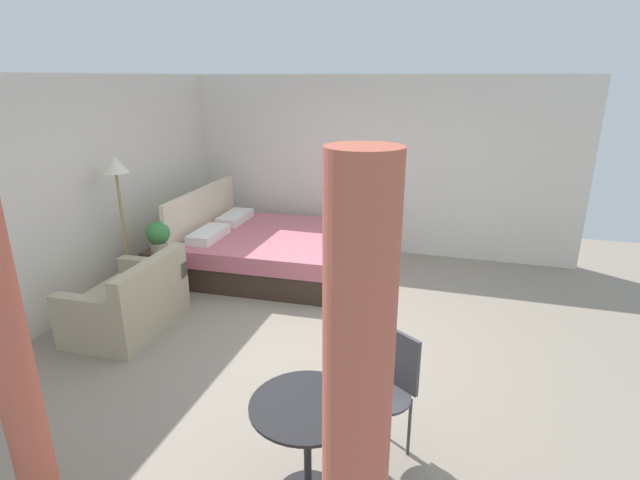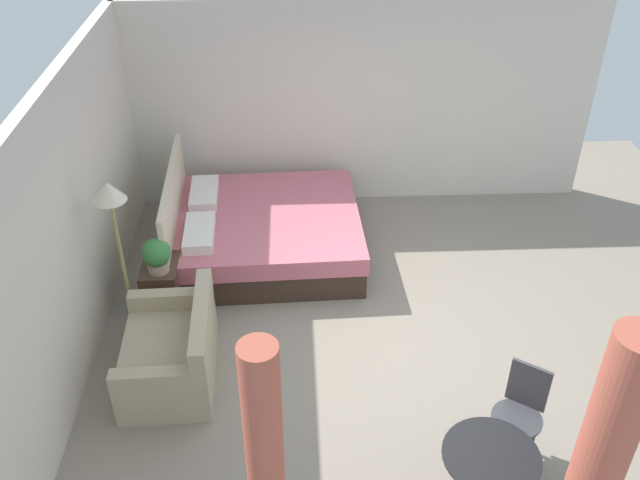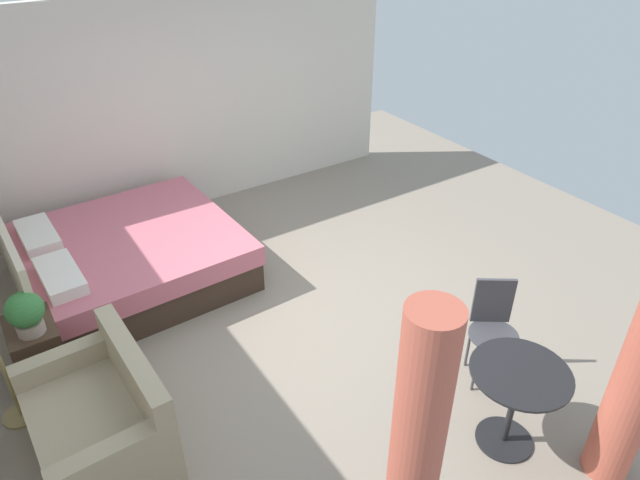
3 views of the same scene
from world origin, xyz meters
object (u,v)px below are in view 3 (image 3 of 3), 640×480
at_px(cafe_chair_near_window, 493,321).
at_px(nightstand, 38,350).
at_px(vase, 26,310).
at_px(bed, 124,258).
at_px(potted_plant, 26,312).
at_px(couch, 102,420).
at_px(balcony_table, 516,394).

bearing_deg(cafe_chair_near_window, nightstand, 57.29).
relative_size(nightstand, vase, 3.66).
distance_m(bed, cafe_chair_near_window, 3.74).
relative_size(bed, potted_plant, 5.86).
height_order(bed, nightstand, bed).
distance_m(couch, balcony_table, 3.02).
bearing_deg(couch, vase, 11.07).
bearing_deg(bed, potted_plant, 135.97).
relative_size(bed, nightstand, 4.10).
height_order(bed, cafe_chair_near_window, bed).
distance_m(bed, couch, 2.17).
distance_m(balcony_table, cafe_chair_near_window, 0.75).
xyz_separation_m(balcony_table, cafe_chair_near_window, (0.61, -0.43, 0.05)).
bearing_deg(couch, potted_plant, 14.06).
bearing_deg(bed, balcony_table, -154.15).
height_order(potted_plant, balcony_table, potted_plant).
distance_m(vase, balcony_table, 3.94).
relative_size(bed, couch, 1.79).
bearing_deg(cafe_chair_near_window, couch, 71.27).
distance_m(bed, nightstand, 1.41).
relative_size(bed, cafe_chair_near_window, 2.43).
distance_m(nightstand, cafe_chair_near_window, 3.84).
distance_m(bed, balcony_table, 4.05).
distance_m(couch, nightstand, 1.09).
height_order(balcony_table, cafe_chair_near_window, cafe_chair_near_window).
bearing_deg(nightstand, couch, -166.71).
bearing_deg(vase, balcony_table, -135.23).
bearing_deg(nightstand, balcony_table, -133.78).
height_order(nightstand, cafe_chair_near_window, cafe_chair_near_window).
relative_size(vase, cafe_chair_near_window, 0.16).
xyz_separation_m(bed, cafe_chair_near_window, (-3.03, -2.19, 0.26)).
relative_size(bed, vase, 15.00).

